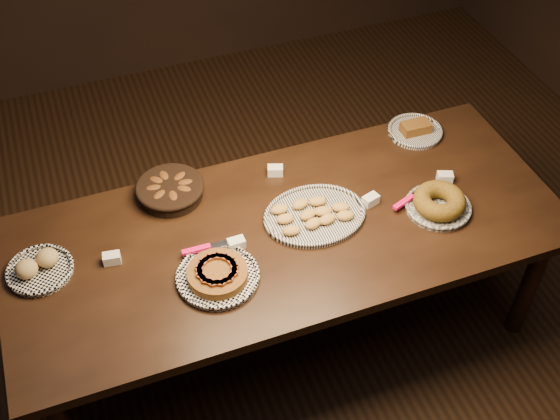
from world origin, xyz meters
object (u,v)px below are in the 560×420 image
object	(u,v)px
buffet_table	(287,240)
bundt_cake_plate	(439,203)
apple_tart_plate	(217,275)
madeleine_platter	(314,215)

from	to	relation	value
buffet_table	bundt_cake_plate	xyz separation A→B (m)	(0.66, -0.12, 0.11)
apple_tart_plate	madeleine_platter	bearing A→B (deg)	29.77
apple_tart_plate	madeleine_platter	size ratio (longest dim) A/B	0.75
buffet_table	bundt_cake_plate	distance (m)	0.68
buffet_table	madeleine_platter	world-z (taller)	madeleine_platter
buffet_table	apple_tart_plate	size ratio (longest dim) A/B	7.11
buffet_table	madeleine_platter	distance (m)	0.16
apple_tart_plate	madeleine_platter	distance (m)	0.52
madeleine_platter	bundt_cake_plate	world-z (taller)	bundt_cake_plate
madeleine_platter	bundt_cake_plate	distance (m)	0.55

